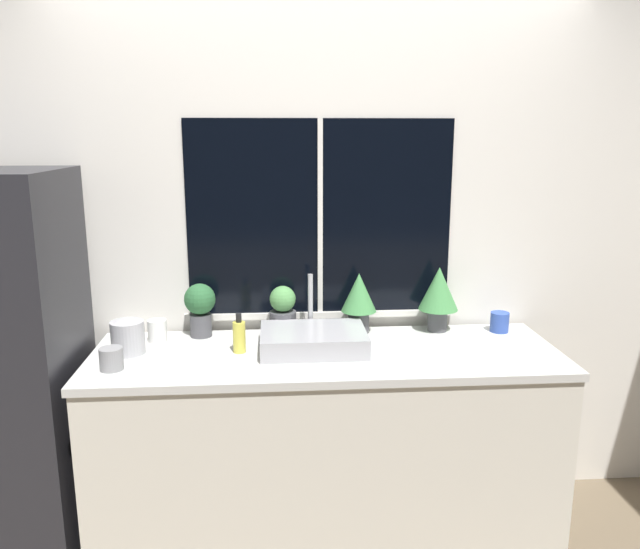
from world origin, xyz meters
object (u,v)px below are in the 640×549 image
soap_bottle (239,336)px  potted_plant_far_right (439,292)px  potted_plant_far_left (200,306)px  potted_plant_center_right (359,297)px  kettle (128,336)px  mug_blue (500,322)px  sink (313,339)px  potted_plant_center_left (283,311)px  mug_white (157,331)px  mug_grey (111,359)px

soap_bottle → potted_plant_far_right: bearing=14.1°
potted_plant_far_left → potted_plant_far_right: (1.14, 0.00, 0.05)m
potted_plant_far_left → potted_plant_center_right: 0.75m
potted_plant_far_left → kettle: bearing=-143.2°
mug_blue → potted_plant_center_right: bearing=176.7°
sink → potted_plant_far_right: (0.62, 0.22, 0.15)m
potted_plant_center_left → mug_blue: 1.05m
potted_plant_far_right → kettle: (-1.43, -0.22, -0.12)m
potted_plant_center_left → soap_bottle: potted_plant_center_left is taller
potted_plant_center_left → potted_plant_center_right: potted_plant_center_right is taller
potted_plant_center_right → potted_plant_far_right: potted_plant_far_right is taller
sink → potted_plant_center_left: 0.27m
potted_plant_center_left → kettle: (-0.68, -0.22, -0.04)m
soap_bottle → kettle: soap_bottle is taller
potted_plant_center_left → mug_blue: (1.05, -0.04, -0.07)m
potted_plant_center_left → potted_plant_far_right: bearing=0.0°
potted_plant_center_left → potted_plant_center_right: size_ratio=0.81×
potted_plant_far_left → potted_plant_center_right: potted_plant_center_right is taller
mug_white → mug_blue: bearing=0.8°
potted_plant_far_left → soap_bottle: (0.19, -0.24, -0.07)m
mug_blue → mug_grey: bearing=-168.2°
potted_plant_far_right → mug_blue: size_ratio=3.29×
potted_plant_far_left → mug_white: bearing=-161.9°
sink → kettle: 0.81m
mug_grey → kettle: size_ratio=0.59×
potted_plant_center_left → mug_grey: 0.82m
potted_plant_far_left → potted_plant_center_left: potted_plant_far_left is taller
potted_plant_center_right → mug_white: size_ratio=2.85×
mug_white → mug_grey: mug_white is taller
potted_plant_center_left → kettle: size_ratio=1.46×
sink → mug_blue: sink is taller
potted_plant_center_right → soap_bottle: (-0.56, -0.24, -0.10)m
potted_plant_far_right → soap_bottle: potted_plant_far_right is taller
mug_blue → mug_white: mug_white is taller
potted_plant_far_right → mug_grey: (-1.46, -0.41, -0.15)m
sink → mug_grey: sink is taller
sink → mug_grey: 0.86m
potted_plant_center_right → mug_blue: 0.70m
potted_plant_far_left → potted_plant_far_right: size_ratio=0.80×
potted_plant_far_left → potted_plant_center_left: bearing=0.0°
potted_plant_center_right → mug_blue: (0.68, -0.04, -0.13)m
potted_plant_far_right → mug_grey: potted_plant_far_right is taller
sink → potted_plant_far_right: potted_plant_far_right is taller
sink → potted_plant_center_right: (0.23, 0.22, 0.13)m
potted_plant_far_left → kettle: size_ratio=1.57×
potted_plant_center_right → kettle: 1.07m
sink → potted_plant_far_left: 0.57m
potted_plant_far_right → potted_plant_center_left: bearing=180.0°
mug_blue → kettle: 1.74m
kettle → potted_plant_center_left: bearing=17.7°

